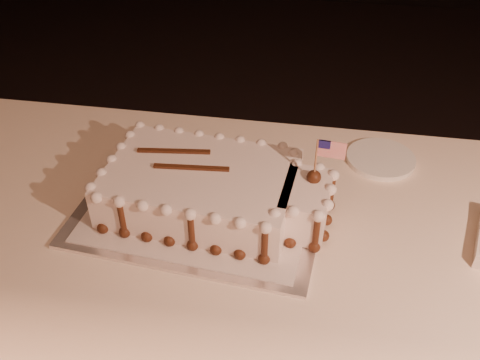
% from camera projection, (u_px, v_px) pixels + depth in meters
% --- Properties ---
extents(banquet_table, '(2.40, 0.80, 0.75)m').
position_uv_depth(banquet_table, '(371.00, 358.00, 1.26)').
color(banquet_table, '#FFE1C5').
rests_on(banquet_table, ground).
extents(cake_board, '(0.53, 0.42, 0.01)m').
position_uv_depth(cake_board, '(202.00, 206.00, 1.11)').
color(cake_board, silver).
rests_on(cake_board, banquet_table).
extents(doily, '(0.47, 0.38, 0.00)m').
position_uv_depth(doily, '(202.00, 204.00, 1.11)').
color(doily, silver).
rests_on(doily, cake_board).
extents(sheet_cake, '(0.48, 0.30, 0.19)m').
position_uv_depth(sheet_cake, '(213.00, 190.00, 1.08)').
color(sheet_cake, white).
rests_on(sheet_cake, doily).
extents(side_plate, '(0.16, 0.16, 0.01)m').
position_uv_depth(side_plate, '(381.00, 159.00, 1.24)').
color(side_plate, white).
rests_on(side_plate, banquet_table).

